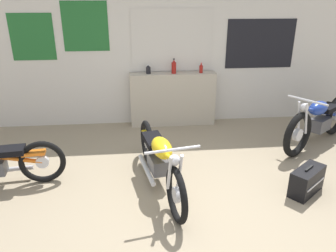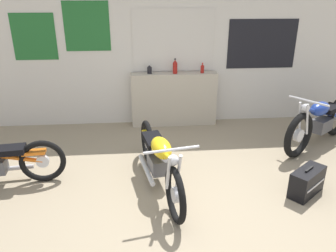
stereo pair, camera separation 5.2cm
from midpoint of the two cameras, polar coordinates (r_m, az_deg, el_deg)
name	(u,v)px [view 1 (the left image)]	position (r m, az deg, el deg)	size (l,w,h in m)	color
ground_plane	(197,213)	(4.03, 4.63, -14.82)	(24.00, 24.00, 0.00)	gray
wall_back	(170,51)	(6.30, 0.19, 12.99)	(10.00, 0.07, 2.80)	silver
sill_counter	(173,99)	(6.34, 0.61, 4.70)	(1.62, 0.28, 1.02)	#B7AD99
bottle_leftmost	(148,70)	(6.16, -3.70, 9.78)	(0.09, 0.09, 0.17)	black
bottle_left_center	(174,67)	(6.16, 0.78, 10.26)	(0.09, 0.09, 0.28)	maroon
bottle_center	(201,68)	(6.24, 5.54, 9.95)	(0.07, 0.07, 0.19)	maroon
motorcycle_blue	(319,121)	(6.03, 24.55, 0.85)	(1.76, 1.28, 0.91)	black
motorcycle_yellow	(159,158)	(4.29, -1.90, -5.68)	(0.70, 2.09, 0.84)	black
hard_case_black	(307,181)	(4.62, 22.72, -8.81)	(0.57, 0.52, 0.37)	black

